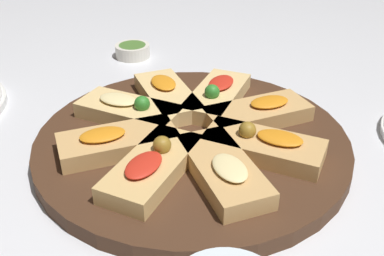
% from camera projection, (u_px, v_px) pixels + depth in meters
% --- Properties ---
extents(ground_plane, '(3.00, 3.00, 0.00)m').
position_uv_depth(ground_plane, '(192.00, 148.00, 0.58)').
color(ground_plane, silver).
extents(serving_board, '(0.40, 0.40, 0.02)m').
position_uv_depth(serving_board, '(192.00, 142.00, 0.58)').
color(serving_board, '#422819').
rests_on(serving_board, ground_plane).
extents(focaccia_slice_0, '(0.07, 0.15, 0.04)m').
position_uv_depth(focaccia_slice_0, '(217.00, 95.00, 0.64)').
color(focaccia_slice_0, '#DBB775').
rests_on(focaccia_slice_0, serving_board).
extents(focaccia_slice_1, '(0.15, 0.14, 0.03)m').
position_uv_depth(focaccia_slice_1, '(167.00, 95.00, 0.64)').
color(focaccia_slice_1, '#DBB775').
rests_on(focaccia_slice_1, serving_board).
extents(focaccia_slice_2, '(0.14, 0.06, 0.04)m').
position_uv_depth(focaccia_slice_2, '(128.00, 111.00, 0.60)').
color(focaccia_slice_2, '#DBB775').
rests_on(focaccia_slice_2, serving_board).
extents(focaccia_slice_3, '(0.14, 0.14, 0.03)m').
position_uv_depth(focaccia_slice_3, '(117.00, 142.00, 0.54)').
color(focaccia_slice_3, tan).
rests_on(focaccia_slice_3, serving_board).
extents(focaccia_slice_4, '(0.06, 0.14, 0.04)m').
position_uv_depth(focaccia_slice_4, '(155.00, 167.00, 0.49)').
color(focaccia_slice_4, tan).
rests_on(focaccia_slice_4, serving_board).
extents(focaccia_slice_5, '(0.14, 0.14, 0.03)m').
position_uv_depth(focaccia_slice_5, '(223.00, 169.00, 0.49)').
color(focaccia_slice_5, tan).
rests_on(focaccia_slice_5, serving_board).
extents(focaccia_slice_6, '(0.14, 0.07, 0.04)m').
position_uv_depth(focaccia_slice_6, '(265.00, 144.00, 0.53)').
color(focaccia_slice_6, tan).
rests_on(focaccia_slice_6, serving_board).
extents(focaccia_slice_7, '(0.14, 0.15, 0.03)m').
position_uv_depth(focaccia_slice_7, '(258.00, 113.00, 0.60)').
color(focaccia_slice_7, tan).
rests_on(focaccia_slice_7, serving_board).
extents(dipping_bowl, '(0.06, 0.06, 0.02)m').
position_uv_depth(dipping_bowl, '(133.00, 50.00, 0.85)').
color(dipping_bowl, silver).
rests_on(dipping_bowl, ground_plane).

